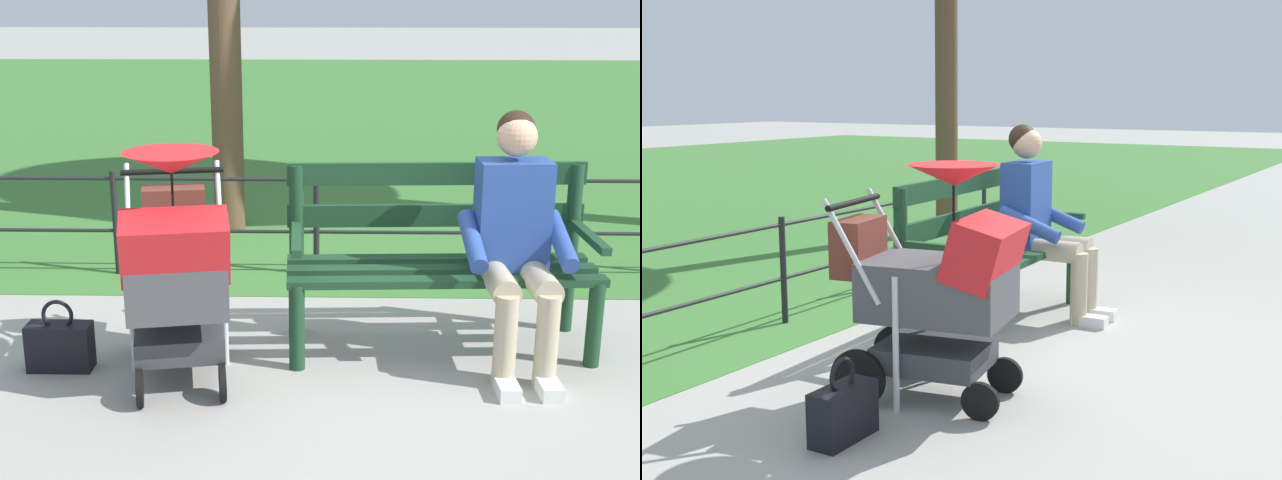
{
  "view_description": "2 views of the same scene",
  "coord_description": "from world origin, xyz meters",
  "views": [
    {
      "loc": [
        -0.15,
        4.38,
        1.92
      ],
      "look_at": [
        -0.05,
        0.06,
        0.63
      ],
      "focal_mm": 50.08,
      "sensor_mm": 36.0,
      "label": 1
    },
    {
      "loc": [
        3.87,
        2.42,
        1.47
      ],
      "look_at": [
        -0.12,
        0.04,
        0.65
      ],
      "focal_mm": 46.34,
      "sensor_mm": 36.0,
      "label": 2
    }
  ],
  "objects": [
    {
      "name": "park_bench",
      "position": [
        -0.68,
        -0.12,
        0.53
      ],
      "size": [
        1.62,
        0.67,
        0.96
      ],
      "color": "#193D23",
      "rests_on": "ground"
    },
    {
      "name": "grass_lawn",
      "position": [
        0.0,
        -8.8,
        0.0
      ],
      "size": [
        40.0,
        16.0,
        0.01
      ],
      "primitive_type": "cube",
      "color": "#3D7533",
      "rests_on": "ground"
    },
    {
      "name": "park_fence",
      "position": [
        -0.28,
        -1.23,
        0.42
      ],
      "size": [
        7.93,
        0.04,
        0.7
      ],
      "color": "black",
      "rests_on": "ground"
    },
    {
      "name": "ground_plane",
      "position": [
        0.0,
        0.0,
        0.0
      ],
      "size": [
        60.0,
        60.0,
        0.0
      ],
      "primitive_type": "plane",
      "color": "#9E9B93"
    },
    {
      "name": "handbag",
      "position": [
        1.25,
        0.27,
        0.13
      ],
      "size": [
        0.32,
        0.14,
        0.37
      ],
      "color": "black",
      "rests_on": "ground"
    },
    {
      "name": "person_on_bench",
      "position": [
        -1.03,
        0.11,
        0.68
      ],
      "size": [
        0.55,
        0.74,
        1.28
      ],
      "color": "tan",
      "rests_on": "ground"
    },
    {
      "name": "stroller",
      "position": [
        0.63,
        0.36,
        0.59
      ],
      "size": [
        0.65,
        0.95,
        1.15
      ],
      "color": "black",
      "rests_on": "ground"
    }
  ]
}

